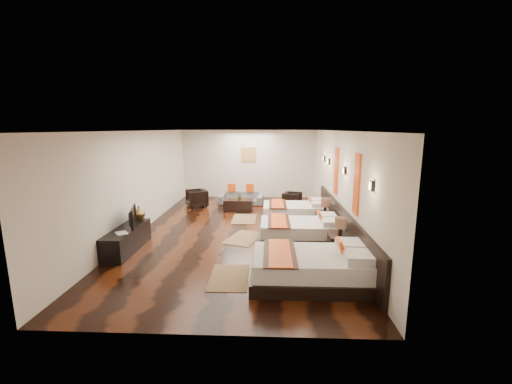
{
  "coord_description": "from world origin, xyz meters",
  "views": [
    {
      "loc": [
        0.88,
        -8.87,
        2.86
      ],
      "look_at": [
        0.5,
        0.2,
        1.1
      ],
      "focal_mm": 23.06,
      "sensor_mm": 36.0,
      "label": 1
    }
  ],
  "objects_px": {
    "coffee_table": "(238,205)",
    "armchair_right": "(292,200)",
    "armchair_left": "(197,198)",
    "table_plant": "(240,196)",
    "bed_mid": "(301,231)",
    "book": "(116,234)",
    "nightstand_b": "(325,219)",
    "sofa": "(241,198)",
    "bed_far": "(295,212)",
    "figurine": "(139,213)",
    "nightstand_a": "(339,244)",
    "tv": "(130,217)",
    "tv_console": "(127,239)",
    "bed_near": "(313,267)"
  },
  "relations": [
    {
      "from": "armchair_right",
      "to": "book",
      "type": "bearing_deg",
      "value": 159.44
    },
    {
      "from": "table_plant",
      "to": "bed_far",
      "type": "bearing_deg",
      "value": -31.02
    },
    {
      "from": "bed_mid",
      "to": "armchair_right",
      "type": "distance_m",
      "value": 3.67
    },
    {
      "from": "bed_mid",
      "to": "book",
      "type": "height_order",
      "value": "bed_mid"
    },
    {
      "from": "bed_mid",
      "to": "coffee_table",
      "type": "bearing_deg",
      "value": 121.65
    },
    {
      "from": "tv",
      "to": "coffee_table",
      "type": "relative_size",
      "value": 0.82
    },
    {
      "from": "bed_near",
      "to": "tv",
      "type": "height_order",
      "value": "tv"
    },
    {
      "from": "coffee_table",
      "to": "table_plant",
      "type": "height_order",
      "value": "table_plant"
    },
    {
      "from": "nightstand_a",
      "to": "sofa",
      "type": "height_order",
      "value": "nightstand_a"
    },
    {
      "from": "tv_console",
      "to": "nightstand_b",
      "type": "bearing_deg",
      "value": 19.49
    },
    {
      "from": "nightstand_b",
      "to": "sofa",
      "type": "relative_size",
      "value": 0.55
    },
    {
      "from": "figurine",
      "to": "armchair_right",
      "type": "bearing_deg",
      "value": 41.24
    },
    {
      "from": "armchair_left",
      "to": "table_plant",
      "type": "bearing_deg",
      "value": 45.14
    },
    {
      "from": "sofa",
      "to": "bed_mid",
      "type": "bearing_deg",
      "value": -60.7
    },
    {
      "from": "bed_mid",
      "to": "table_plant",
      "type": "bearing_deg",
      "value": 120.78
    },
    {
      "from": "armchair_left",
      "to": "table_plant",
      "type": "height_order",
      "value": "table_plant"
    },
    {
      "from": "tv",
      "to": "coffee_table",
      "type": "height_order",
      "value": "tv"
    },
    {
      "from": "bed_near",
      "to": "tv_console",
      "type": "distance_m",
      "value": 4.45
    },
    {
      "from": "nightstand_a",
      "to": "tv_console",
      "type": "relative_size",
      "value": 0.52
    },
    {
      "from": "bed_near",
      "to": "table_plant",
      "type": "distance_m",
      "value": 5.75
    },
    {
      "from": "tv_console",
      "to": "armchair_left",
      "type": "relative_size",
      "value": 2.53
    },
    {
      "from": "nightstand_b",
      "to": "tv_console",
      "type": "bearing_deg",
      "value": -160.51
    },
    {
      "from": "bed_near",
      "to": "figurine",
      "type": "height_order",
      "value": "figurine"
    },
    {
      "from": "figurine",
      "to": "armchair_right",
      "type": "xyz_separation_m",
      "value": [
        4.21,
        3.69,
        -0.43
      ]
    },
    {
      "from": "nightstand_b",
      "to": "nightstand_a",
      "type": "bearing_deg",
      "value": -90.0
    },
    {
      "from": "coffee_table",
      "to": "armchair_right",
      "type": "bearing_deg",
      "value": 16.08
    },
    {
      "from": "sofa",
      "to": "armchair_right",
      "type": "relative_size",
      "value": 2.69
    },
    {
      "from": "armchair_left",
      "to": "coffee_table",
      "type": "xyz_separation_m",
      "value": [
        1.59,
        -0.53,
        -0.12
      ]
    },
    {
      "from": "figurine",
      "to": "armchair_left",
      "type": "bearing_deg",
      "value": 79.39
    },
    {
      "from": "nightstand_b",
      "to": "armchair_right",
      "type": "distance_m",
      "value": 2.84
    },
    {
      "from": "nightstand_b",
      "to": "tv_console",
      "type": "height_order",
      "value": "nightstand_b"
    },
    {
      "from": "bed_near",
      "to": "sofa",
      "type": "bearing_deg",
      "value": 106.53
    },
    {
      "from": "figurine",
      "to": "nightstand_b",
      "type": "bearing_deg",
      "value": 10.85
    },
    {
      "from": "bed_near",
      "to": "coffee_table",
      "type": "xyz_separation_m",
      "value": [
        -1.92,
        5.42,
        -0.1
      ]
    },
    {
      "from": "armchair_left",
      "to": "table_plant",
      "type": "distance_m",
      "value": 1.74
    },
    {
      "from": "bed_near",
      "to": "bed_far",
      "type": "xyz_separation_m",
      "value": [
        -0.0,
        4.31,
        -0.03
      ]
    },
    {
      "from": "sofa",
      "to": "tv_console",
      "type": "bearing_deg",
      "value": -110.0
    },
    {
      "from": "bed_mid",
      "to": "armchair_left",
      "type": "height_order",
      "value": "bed_mid"
    },
    {
      "from": "bed_mid",
      "to": "armchair_right",
      "type": "relative_size",
      "value": 3.35
    },
    {
      "from": "armchair_right",
      "to": "nightstand_b",
      "type": "bearing_deg",
      "value": -145.38
    },
    {
      "from": "bed_far",
      "to": "nightstand_a",
      "type": "xyz_separation_m",
      "value": [
        0.75,
        -3.1,
        0.06
      ]
    },
    {
      "from": "bed_far",
      "to": "armchair_left",
      "type": "relative_size",
      "value": 2.88
    },
    {
      "from": "bed_near",
      "to": "tv_console",
      "type": "xyz_separation_m",
      "value": [
        -4.2,
        1.48,
        -0.02
      ]
    },
    {
      "from": "coffee_table",
      "to": "book",
      "type": "bearing_deg",
      "value": -117.18
    },
    {
      "from": "nightstand_a",
      "to": "tv",
      "type": "height_order",
      "value": "tv"
    },
    {
      "from": "armchair_right",
      "to": "coffee_table",
      "type": "relative_size",
      "value": 0.63
    },
    {
      "from": "nightstand_a",
      "to": "table_plant",
      "type": "xyz_separation_m",
      "value": [
        -2.61,
        4.22,
        0.2
      ]
    },
    {
      "from": "nightstand_b",
      "to": "book",
      "type": "relative_size",
      "value": 3.09
    },
    {
      "from": "bed_mid",
      "to": "sofa",
      "type": "xyz_separation_m",
      "value": [
        -1.92,
        4.16,
        -0.03
      ]
    },
    {
      "from": "bed_mid",
      "to": "coffee_table",
      "type": "height_order",
      "value": "bed_mid"
    }
  ]
}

